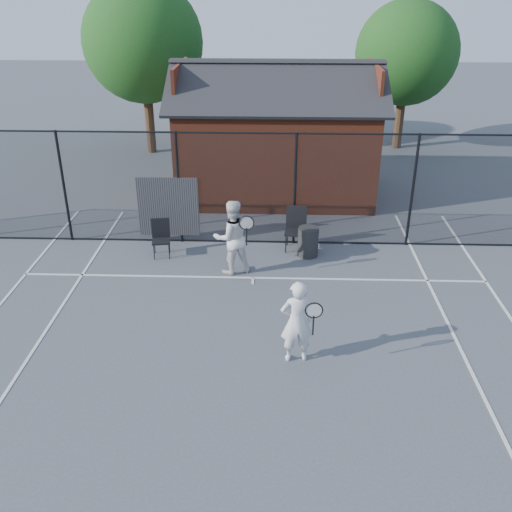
{
  "coord_description": "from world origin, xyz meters",
  "views": [
    {
      "loc": [
        0.48,
        -8.87,
        6.5
      ],
      "look_at": [
        0.1,
        1.96,
        1.1
      ],
      "focal_mm": 40.0,
      "sensor_mm": 36.0,
      "label": 1
    }
  ],
  "objects_px": {
    "player_back": "(232,237)",
    "chair_left": "(161,239)",
    "chair_right": "(295,230)",
    "clubhouse": "(276,144)",
    "player_front": "(297,322)",
    "waste_bin": "(308,242)"
  },
  "relations": [
    {
      "from": "clubhouse",
      "to": "player_front",
      "type": "xyz_separation_m",
      "value": [
        0.42,
        -9.14,
        -0.78
      ]
    },
    {
      "from": "player_back",
      "to": "chair_left",
      "type": "xyz_separation_m",
      "value": [
        -1.86,
        0.78,
        -0.45
      ]
    },
    {
      "from": "player_back",
      "to": "waste_bin",
      "type": "relative_size",
      "value": 2.4
    },
    {
      "from": "clubhouse",
      "to": "player_back",
      "type": "bearing_deg",
      "value": -100.09
    },
    {
      "from": "player_back",
      "to": "waste_bin",
      "type": "bearing_deg",
      "value": 26.9
    },
    {
      "from": "player_front",
      "to": "chair_left",
      "type": "bearing_deg",
      "value": 127.81
    },
    {
      "from": "clubhouse",
      "to": "player_front",
      "type": "bearing_deg",
      "value": -87.39
    },
    {
      "from": "player_front",
      "to": "player_back",
      "type": "distance_m",
      "value": 3.74
    },
    {
      "from": "clubhouse",
      "to": "chair_right",
      "type": "bearing_deg",
      "value": -83.11
    },
    {
      "from": "clubhouse",
      "to": "player_front",
      "type": "distance_m",
      "value": 9.18
    },
    {
      "from": "chair_left",
      "to": "chair_right",
      "type": "bearing_deg",
      "value": -0.55
    },
    {
      "from": "waste_bin",
      "to": "clubhouse",
      "type": "bearing_deg",
      "value": 100.13
    },
    {
      "from": "player_front",
      "to": "chair_left",
      "type": "relative_size",
      "value": 1.76
    },
    {
      "from": "chair_right",
      "to": "clubhouse",
      "type": "bearing_deg",
      "value": 102.83
    },
    {
      "from": "chair_left",
      "to": "player_front",
      "type": "bearing_deg",
      "value": -61.1
    },
    {
      "from": "chair_left",
      "to": "player_back",
      "type": "bearing_deg",
      "value": -31.74
    },
    {
      "from": "player_back",
      "to": "clubhouse",
      "type": "bearing_deg",
      "value": 79.91
    },
    {
      "from": "player_back",
      "to": "chair_right",
      "type": "xyz_separation_m",
      "value": [
        1.54,
        1.28,
        -0.36
      ]
    },
    {
      "from": "chair_left",
      "to": "chair_right",
      "type": "xyz_separation_m",
      "value": [
        3.4,
        0.5,
        0.08
      ]
    },
    {
      "from": "player_back",
      "to": "chair_right",
      "type": "relative_size",
      "value": 1.65
    },
    {
      "from": "player_front",
      "to": "player_back",
      "type": "height_order",
      "value": "player_back"
    },
    {
      "from": "player_front",
      "to": "chair_right",
      "type": "distance_m",
      "value": 4.75
    }
  ]
}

